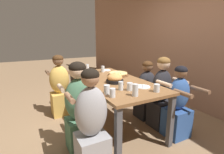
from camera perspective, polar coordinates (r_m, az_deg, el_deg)
name	(u,v)px	position (r m, az deg, el deg)	size (l,w,h in m)	color
ground_plane	(112,124)	(3.15, 0.00, -14.99)	(18.00, 18.00, 0.00)	#896B4C
restaurant_back_panel	(193,30)	(3.99, 24.96, 13.68)	(10.00, 0.06, 3.20)	#9E7056
dining_table	(112,85)	(2.88, 0.00, -2.62)	(1.96, 0.94, 0.79)	brown
pizza_board_main	(118,74)	(3.15, 2.00, 1.01)	(0.37, 0.37, 0.06)	brown
skillet_bowl	(115,79)	(2.70, 0.91, -0.59)	(0.39, 0.27, 0.14)	black
empty_plate_a	(82,74)	(3.34, -9.81, 1.05)	(0.18, 0.18, 0.02)	white
empty_plate_b	(106,70)	(3.63, -2.01, 2.24)	(0.20, 0.20, 0.02)	white
empty_plate_c	(143,87)	(2.51, 9.95, -3.15)	(0.22, 0.22, 0.02)	white
cocktail_glass_blue	(95,73)	(3.25, -5.64, 1.44)	(0.08, 0.08, 0.11)	silver
drinking_glass_a	(157,89)	(2.34, 14.36, -3.67)	(0.08, 0.08, 0.10)	silver
drinking_glass_b	(103,69)	(3.46, -3.02, 2.49)	(0.07, 0.07, 0.12)	silver
drinking_glass_c	(87,68)	(3.57, -8.05, 2.91)	(0.07, 0.07, 0.14)	silver
drinking_glass_d	(107,90)	(2.17, -1.71, -4.34)	(0.08, 0.08, 0.12)	silver
drinking_glass_e	(135,91)	(2.12, 7.62, -4.51)	(0.07, 0.07, 0.15)	silver
drinking_glass_f	(87,73)	(3.19, -8.27, 1.42)	(0.08, 0.08, 0.12)	silver
drinking_glass_g	(113,93)	(2.07, 0.17, -5.31)	(0.07, 0.07, 0.11)	silver
drinking_glass_h	(130,87)	(2.33, 5.79, -3.31)	(0.08, 0.08, 0.11)	silver
drinking_glass_i	(121,86)	(2.33, 2.89, -3.07)	(0.06, 0.06, 0.12)	silver
diner_far_midright	(161,95)	(2.99, 15.86, -5.78)	(0.51, 0.40, 1.18)	#232328
diner_near_midright	(79,110)	(2.35, -10.63, -10.54)	(0.51, 0.40, 1.20)	#477556
diner_near_right	(92,126)	(1.99, -6.69, -15.70)	(0.51, 0.40, 1.18)	#99999E
diner_far_right	(178,106)	(2.79, 20.73, -8.80)	(0.51, 0.40, 1.09)	#2D5193
diner_far_center	(146,92)	(3.28, 11.17, -4.93)	(0.51, 0.40, 1.06)	#232328
diner_near_left	(60,88)	(3.45, -16.63, -3.47)	(0.51, 0.40, 1.16)	gold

